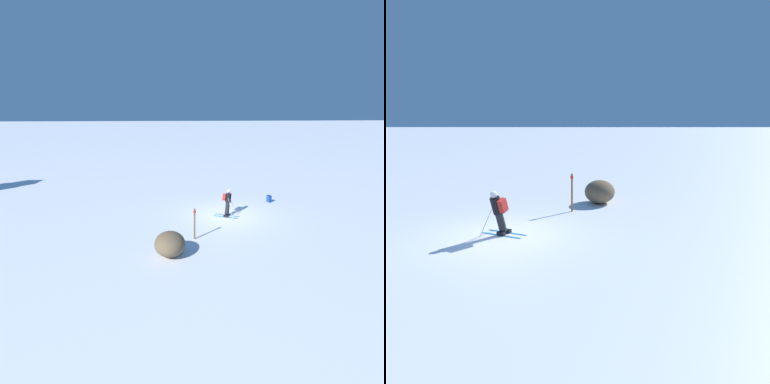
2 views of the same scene
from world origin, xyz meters
The scene contains 4 objects.
ground_plane centered at (0.00, 0.00, 0.00)m, with size 300.00×300.00×0.00m, color white.
skier centered at (0.06, -0.09, 0.90)m, with size 1.47×1.61×1.65m.
exposed_boulder_0 centered at (-5.06, 3.54, 0.54)m, with size 1.67×1.42×1.09m, color brown.
trail_marker centered at (-3.43, 2.27, 0.91)m, with size 0.13×0.13×1.64m.
Camera 2 is at (12.17, 2.64, 3.96)m, focal length 35.00 mm.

